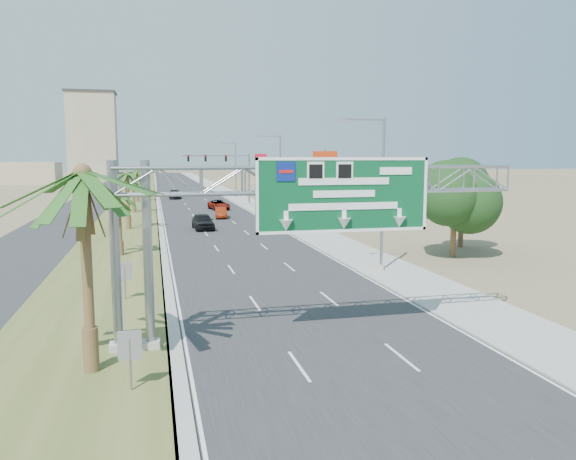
# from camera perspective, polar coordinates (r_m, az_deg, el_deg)

# --- Properties ---
(road) EXTENTS (12.00, 300.00, 0.02)m
(road) POSITION_cam_1_polar(r_m,az_deg,el_deg) (122.23, -10.27, 3.81)
(road) COLOR #28282B
(road) RESTS_ON ground
(sidewalk_right) EXTENTS (4.00, 300.00, 0.10)m
(sidewalk_right) POSITION_cam_1_polar(r_m,az_deg,el_deg) (123.00, -6.31, 3.92)
(sidewalk_right) COLOR #9E9B93
(sidewalk_right) RESTS_ON ground
(median_grass) EXTENTS (7.00, 300.00, 0.12)m
(median_grass) POSITION_cam_1_polar(r_m,az_deg,el_deg) (122.07, -14.97, 3.69)
(median_grass) COLOR #485827
(median_grass) RESTS_ON ground
(opposing_road) EXTENTS (8.00, 300.00, 0.02)m
(opposing_road) POSITION_cam_1_polar(r_m,az_deg,el_deg) (122.45, -18.25, 3.56)
(opposing_road) COLOR #28282B
(opposing_road) RESTS_ON ground
(sign_gantry) EXTENTS (16.75, 1.24, 7.50)m
(sign_gantry) POSITION_cam_1_polar(r_m,az_deg,el_deg) (22.55, 1.59, 3.73)
(sign_gantry) COLOR gray
(sign_gantry) RESTS_ON ground
(palm_near) EXTENTS (5.70, 5.70, 8.35)m
(palm_near) POSITION_cam_1_polar(r_m,az_deg,el_deg) (19.94, -20.15, 5.31)
(palm_near) COLOR brown
(palm_near) RESTS_ON ground
(palm_row_b) EXTENTS (3.99, 3.99, 5.95)m
(palm_row_b) POSITION_cam_1_polar(r_m,az_deg,el_deg) (43.96, -16.89, 3.71)
(palm_row_b) COLOR brown
(palm_row_b) RESTS_ON ground
(palm_row_c) EXTENTS (3.99, 3.99, 6.75)m
(palm_row_c) POSITION_cam_1_polar(r_m,az_deg,el_deg) (59.89, -16.05, 5.39)
(palm_row_c) COLOR brown
(palm_row_c) RESTS_ON ground
(palm_row_d) EXTENTS (3.99, 3.99, 5.45)m
(palm_row_d) POSITION_cam_1_polar(r_m,az_deg,el_deg) (77.91, -15.46, 4.90)
(palm_row_d) COLOR brown
(palm_row_d) RESTS_ON ground
(palm_row_e) EXTENTS (3.99, 3.99, 6.15)m
(palm_row_e) POSITION_cam_1_polar(r_m,az_deg,el_deg) (96.87, -15.12, 5.76)
(palm_row_e) COLOR brown
(palm_row_e) RESTS_ON ground
(palm_row_f) EXTENTS (3.99, 3.99, 5.75)m
(palm_row_f) POSITION_cam_1_polar(r_m,az_deg,el_deg) (121.86, -14.81, 5.88)
(palm_row_f) COLOR brown
(palm_row_f) RESTS_ON ground
(streetlight_near) EXTENTS (3.27, 0.44, 10.00)m
(streetlight_near) POSITION_cam_1_polar(r_m,az_deg,el_deg) (36.78, 9.29, 2.95)
(streetlight_near) COLOR gray
(streetlight_near) RESTS_ON ground
(streetlight_mid) EXTENTS (3.27, 0.44, 10.00)m
(streetlight_mid) POSITION_cam_1_polar(r_m,az_deg,el_deg) (65.43, -0.95, 4.97)
(streetlight_mid) COLOR gray
(streetlight_mid) RESTS_ON ground
(streetlight_far) EXTENTS (3.27, 0.44, 10.00)m
(streetlight_far) POSITION_cam_1_polar(r_m,az_deg,el_deg) (100.85, -5.44, 5.81)
(streetlight_far) COLOR gray
(streetlight_far) RESTS_ON ground
(signal_mast) EXTENTS (10.28, 0.71, 8.00)m
(signal_mast) POSITION_cam_1_polar(r_m,az_deg,el_deg) (84.69, -5.33, 5.61)
(signal_mast) COLOR gray
(signal_mast) RESTS_ON ground
(store_building) EXTENTS (18.00, 10.00, 4.00)m
(store_building) POSITION_cam_1_polar(r_m,az_deg,el_deg) (83.19, 6.87, 3.59)
(store_building) COLOR tan
(store_building) RESTS_ON ground
(oak_near) EXTENTS (4.50, 4.50, 6.80)m
(oak_near) POSITION_cam_1_polar(r_m,az_deg,el_deg) (43.80, 16.58, 3.23)
(oak_near) COLOR brown
(oak_near) RESTS_ON ground
(oak_far) EXTENTS (3.50, 3.50, 5.60)m
(oak_far) POSITION_cam_1_polar(r_m,az_deg,el_deg) (48.81, 17.26, 2.77)
(oak_far) COLOR brown
(oak_far) RESTS_ON ground
(median_signback_a) EXTENTS (0.75, 0.08, 2.08)m
(median_signback_a) POSITION_cam_1_polar(r_m,az_deg,el_deg) (18.83, -15.77, -11.64)
(median_signback_a) COLOR gray
(median_signback_a) RESTS_ON ground
(median_signback_b) EXTENTS (0.75, 0.08, 2.08)m
(median_signback_b) POSITION_cam_1_polar(r_m,az_deg,el_deg) (30.45, -16.25, -4.34)
(median_signback_b) COLOR gray
(median_signback_b) RESTS_ON ground
(tower_distant) EXTENTS (20.00, 16.00, 35.00)m
(tower_distant) POSITION_cam_1_polar(r_m,az_deg,el_deg) (263.19, -19.24, 9.21)
(tower_distant) COLOR gray
(tower_distant) RESTS_ON ground
(building_distant_left) EXTENTS (24.00, 14.00, 6.00)m
(building_distant_left) POSITION_cam_1_polar(r_m,az_deg,el_deg) (176.03, -26.12, 5.22)
(building_distant_left) COLOR tan
(building_distant_left) RESTS_ON ground
(building_distant_right) EXTENTS (20.00, 12.00, 5.00)m
(building_distant_right) POSITION_cam_1_polar(r_m,az_deg,el_deg) (156.31, 0.15, 5.61)
(building_distant_right) COLOR tan
(building_distant_right) RESTS_ON ground
(car_left_lane) EXTENTS (2.23, 5.02, 1.68)m
(car_left_lane) POSITION_cam_1_polar(r_m,az_deg,el_deg) (58.98, -8.64, 0.86)
(car_left_lane) COLOR black
(car_left_lane) RESTS_ON ground
(car_mid_lane) EXTENTS (1.73, 4.08, 1.31)m
(car_mid_lane) POSITION_cam_1_polar(r_m,az_deg,el_deg) (69.66, -6.82, 1.74)
(car_mid_lane) COLOR maroon
(car_mid_lane) RESTS_ON ground
(car_right_lane) EXTENTS (2.96, 5.26, 1.39)m
(car_right_lane) POSITION_cam_1_polar(r_m,az_deg,el_deg) (80.79, -7.05, 2.55)
(car_right_lane) COLOR gray
(car_right_lane) RESTS_ON ground
(car_far) EXTENTS (2.13, 5.20, 1.51)m
(car_far) POSITION_cam_1_polar(r_m,az_deg,el_deg) (103.23, -11.42, 3.54)
(car_far) COLOR black
(car_far) RESTS_ON ground
(pole_sign_red_near) EXTENTS (2.40, 0.91, 8.27)m
(pole_sign_red_near) POSITION_cam_1_polar(r_m,az_deg,el_deg) (55.18, 3.77, 6.32)
(pole_sign_red_near) COLOR gray
(pole_sign_red_near) RESTS_ON ground
(pole_sign_blue) EXTENTS (2.00, 0.37, 6.78)m
(pole_sign_blue) POSITION_cam_1_polar(r_m,az_deg,el_deg) (63.38, 2.19, 5.05)
(pole_sign_blue) COLOR gray
(pole_sign_blue) RESTS_ON ground
(pole_sign_red_far) EXTENTS (2.22, 0.49, 8.25)m
(pole_sign_red_far) POSITION_cam_1_polar(r_m,az_deg,el_deg) (102.83, -2.80, 6.88)
(pole_sign_red_far) COLOR gray
(pole_sign_red_far) RESTS_ON ground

